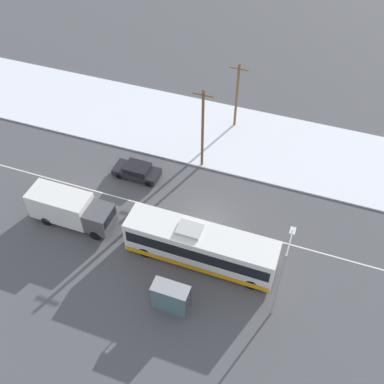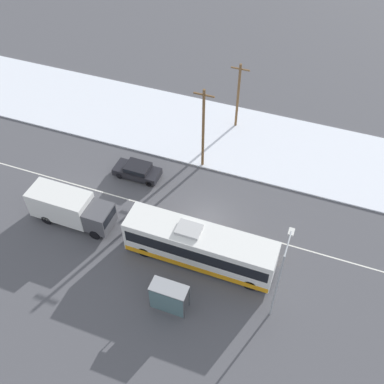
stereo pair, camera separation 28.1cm
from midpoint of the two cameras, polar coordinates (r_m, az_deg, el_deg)
The scene contains 11 objects.
ground_plane at distance 36.99m, azimuth 1.63°, elevation -3.77°, with size 120.00×120.00×0.00m, color #4C4C51.
snow_lot at distance 44.60m, azimuth 6.22°, elevation 6.61°, with size 80.00×10.12×0.12m.
lane_marking_center at distance 36.99m, azimuth 1.63°, elevation -3.77°, with size 60.00×0.12×0.00m.
city_bus at distance 33.36m, azimuth 0.86°, elevation -6.89°, with size 11.33×2.57×3.38m.
box_truck at distance 37.16m, azimuth -15.46°, elevation -1.98°, with size 6.88×2.30×2.86m.
sedan_car at distance 40.39m, azimuth -7.20°, elevation 2.72°, with size 4.16×1.80×1.33m.
pedestrian_at_stop at distance 32.15m, azimuth -2.68°, elevation -12.09°, with size 0.59×0.26×1.63m.
bus_shelter at distance 31.02m, azimuth -3.17°, elevation -13.18°, with size 2.57×1.20×2.40m.
streetlamp at distance 29.35m, azimuth 11.08°, elevation -9.95°, with size 0.36×2.44×6.83m.
utility_pole_roadside at distance 38.90m, azimuth 1.15°, elevation 8.07°, with size 1.80×0.24×8.20m.
utility_pole_snowlot at distance 44.22m, azimuth 5.53°, elevation 12.17°, with size 1.80×0.24×7.02m.
Camera 1 is at (6.92, -22.73, 28.36)m, focal length 42.00 mm.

